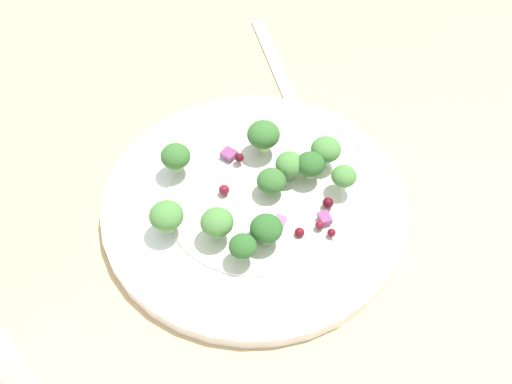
{
  "coord_description": "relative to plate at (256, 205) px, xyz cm",
  "views": [
    {
      "loc": [
        21.22,
        -30.46,
        46.27
      ],
      "look_at": [
        0.25,
        -2.6,
        2.7
      ],
      "focal_mm": 45.66,
      "sensor_mm": 36.0,
      "label": 1
    }
  ],
  "objects": [
    {
      "name": "dressing_pool",
      "position": [
        0.0,
        0.0,
        0.44
      ],
      "size": [
        15.51,
        15.51,
        0.2
      ],
      "primitive_type": "cylinder",
      "color": "white",
      "rests_on": "plate"
    },
    {
      "name": "cranberry_5",
      "position": [
        6.03,
        0.87,
        1.07
      ],
      "size": [
        0.76,
        0.76,
        0.76
      ],
      "primitive_type": "sphere",
      "color": "maroon",
      "rests_on": "plate"
    },
    {
      "name": "cranberry_0",
      "position": [
        -2.74,
        -1.02,
        1.1
      ],
      "size": [
        0.93,
        0.93,
        0.93
      ],
      "primitive_type": "sphere",
      "color": "maroon",
      "rests_on": "plate"
    },
    {
      "name": "onion_bit_4",
      "position": [
        5.98,
        1.74,
        1.06
      ],
      "size": [
        1.49,
        1.4,
        0.57
      ],
      "primitive_type": "cube",
      "rotation": [
        0.0,
        0.0,
        1.01
      ],
      "color": "#843D75",
      "rests_on": "plate"
    },
    {
      "name": "onion_bit_3",
      "position": [
        2.24,
        -3.12,
        0.69
      ],
      "size": [
        1.46,
        1.36,
        0.45
      ],
      "primitive_type": "cube",
      "rotation": [
        0.0,
        0.0,
        1.1
      ],
      "color": "#A35B93",
      "rests_on": "plate"
    },
    {
      "name": "broccoli_floret_3",
      "position": [
        0.7,
        4.0,
        2.24
      ],
      "size": [
        2.54,
        2.54,
        2.57
      ],
      "color": "#8EB77A",
      "rests_on": "plate"
    },
    {
      "name": "broccoli_floret_7",
      "position": [
        2.25,
        4.95,
        2.44
      ],
      "size": [
        2.52,
        2.52,
        2.55
      ],
      "color": "#8EB77A",
      "rests_on": "plate"
    },
    {
      "name": "broccoli_floret_2",
      "position": [
        5.33,
        5.55,
        2.43
      ],
      "size": [
        2.21,
        2.21,
        2.24
      ],
      "color": "#ADD18E",
      "rests_on": "plate"
    },
    {
      "name": "ground_plane",
      "position": [
        -0.25,
        2.6,
        -1.86
      ],
      "size": [
        180.0,
        180.0,
        2.0
      ],
      "primitive_type": "cube",
      "color": "tan"
    },
    {
      "name": "broccoli_floret_4",
      "position": [
        0.02,
        -4.94,
        2.57
      ],
      "size": [
        2.73,
        2.73,
        2.76
      ],
      "color": "#8EB77A",
      "rests_on": "plate"
    },
    {
      "name": "broccoli_floret_9",
      "position": [
        -2.97,
        5.08,
        2.77
      ],
      "size": [
        2.99,
        2.99,
        3.03
      ],
      "color": "#ADD18E",
      "rests_on": "plate"
    },
    {
      "name": "cranberry_3",
      "position": [
        5.35,
        3.2,
        1.17
      ],
      "size": [
        0.96,
        0.96,
        0.96
      ],
      "primitive_type": "sphere",
      "color": "#4C0A14",
      "rests_on": "plate"
    },
    {
      "name": "onion_bit_0",
      "position": [
        -3.78,
        6.54,
        0.95
      ],
      "size": [
        1.62,
        1.46,
        0.53
      ],
      "primitive_type": "cube",
      "rotation": [
        0.0,
        0.0,
        0.52
      ],
      "color": "#A35B93",
      "rests_on": "plate"
    },
    {
      "name": "broccoli_floret_8",
      "position": [
        2.39,
        7.21,
        2.44
      ],
      "size": [
        2.72,
        2.72,
        2.75
      ],
      "color": "#9EC684",
      "rests_on": "plate"
    },
    {
      "name": "broccoli_floret_10",
      "position": [
        3.22,
        -2.89,
        2.32
      ],
      "size": [
        2.7,
        2.7,
        2.74
      ],
      "color": "#9EC684",
      "rests_on": "plate"
    },
    {
      "name": "onion_bit_2",
      "position": [
        3.02,
        -0.64,
        0.76
      ],
      "size": [
        1.23,
        1.31,
        0.45
      ],
      "primitive_type": "cube",
      "rotation": [
        0.0,
        0.0,
        1.87
      ],
      "color": "#A35B93",
      "rests_on": "plate"
    },
    {
      "name": "cranberry_1",
      "position": [
        -3.85,
        2.88,
        1.33
      ],
      "size": [
        0.82,
        0.82,
        0.82
      ],
      "primitive_type": "sphere",
      "color": "#4C0A14",
      "rests_on": "plate"
    },
    {
      "name": "broccoli_floret_6",
      "position": [
        0.44,
        1.64,
        1.98
      ],
      "size": [
        2.57,
        2.57,
        2.61
      ],
      "color": "#9EC684",
      "rests_on": "plate"
    },
    {
      "name": "broccoli_floret_0",
      "position": [
        -7.74,
        -1.53,
        2.54
      ],
      "size": [
        2.66,
        2.66,
        2.69
      ],
      "color": "#8EB77A",
      "rests_on": "plate"
    },
    {
      "name": "onion_bit_1",
      "position": [
        -5.09,
        3.0,
        1.01
      ],
      "size": [
        1.27,
        1.18,
        0.53
      ],
      "primitive_type": "cube",
      "rotation": [
        0.0,
        0.0,
        0.02
      ],
      "color": "#843D75",
      "rests_on": "plate"
    },
    {
      "name": "broccoli_floret_1",
      "position": [
        -4.0,
        -6.92,
        2.55
      ],
      "size": [
        2.84,
        2.84,
        2.87
      ],
      "color": "#8EB77A",
      "rests_on": "plate"
    },
    {
      "name": "plate",
      "position": [
        0.0,
        0.0,
        0.0
      ],
      "size": [
        26.75,
        26.75,
        1.7
      ],
      "color": "white",
      "rests_on": "ground_plane"
    },
    {
      "name": "broccoli_floret_5",
      "position": [
        2.78,
        -5.44,
        2.4
      ],
      "size": [
        2.26,
        2.26,
        2.29
      ],
      "color": "#9EC684",
      "rests_on": "plate"
    },
    {
      "name": "fork",
      "position": [
        -8.14,
        15.35,
        -0.61
      ],
      "size": [
        15.72,
        12.92,
        0.5
      ],
      "color": "silver",
      "rests_on": "ground_plane"
    },
    {
      "name": "cranberry_2",
      "position": [
        5.05,
        -0.66,
        0.87
      ],
      "size": [
        0.85,
        0.85,
        0.85
      ],
      "primitive_type": "sphere",
      "color": "maroon",
      "rests_on": "plate"
    },
    {
      "name": "cranberry_4",
      "position": [
        7.25,
        0.85,
        1.0
      ],
      "size": [
        0.72,
        0.72,
        0.72
      ],
      "primitive_type": "sphere",
      "color": "maroon",
      "rests_on": "plate"
    }
  ]
}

